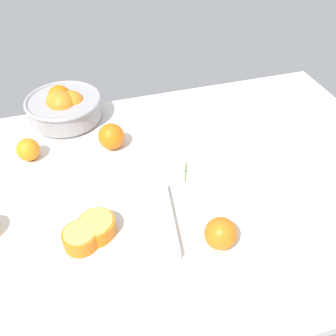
% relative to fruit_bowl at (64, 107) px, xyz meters
% --- Properties ---
extents(ground_plane, '(1.39, 0.92, 0.03)m').
position_rel_fruit_bowl_xyz_m(ground_plane, '(0.23, -0.39, -0.07)').
color(ground_plane, silver).
extents(fruit_bowl, '(0.24, 0.24, 0.11)m').
position_rel_fruit_bowl_xyz_m(fruit_bowl, '(0.00, 0.00, 0.00)').
color(fruit_bowl, '#99999E').
rests_on(fruit_bowl, ground_plane).
extents(juice_glass, '(0.08, 0.08, 0.11)m').
position_rel_fruit_bowl_xyz_m(juice_glass, '(0.35, -0.72, 0.00)').
color(juice_glass, white).
rests_on(juice_glass, ground_plane).
extents(cutting_board, '(0.34, 0.26, 0.02)m').
position_rel_fruit_bowl_xyz_m(cutting_board, '(0.05, -0.49, -0.04)').
color(cutting_board, beige).
rests_on(cutting_board, ground_plane).
extents(orange_half_0, '(0.07, 0.07, 0.04)m').
position_rel_fruit_bowl_xyz_m(orange_half_0, '(0.02, -0.52, -0.01)').
color(orange_half_0, orange).
rests_on(orange_half_0, cutting_board).
extents(orange_half_1, '(0.08, 0.08, 0.04)m').
position_rel_fruit_bowl_xyz_m(orange_half_1, '(0.02, -0.51, -0.01)').
color(orange_half_1, orange).
rests_on(orange_half_1, cutting_board).
extents(orange_half_2, '(0.08, 0.08, 0.04)m').
position_rel_fruit_bowl_xyz_m(orange_half_2, '(-0.02, -0.53, -0.01)').
color(orange_half_2, orange).
rests_on(orange_half_2, cutting_board).
extents(loose_orange_0, '(0.07, 0.07, 0.07)m').
position_rel_fruit_bowl_xyz_m(loose_orange_0, '(0.28, -0.60, -0.01)').
color(loose_orange_0, orange).
rests_on(loose_orange_0, ground_plane).
extents(loose_orange_3, '(0.08, 0.08, 0.08)m').
position_rel_fruit_bowl_xyz_m(loose_orange_3, '(0.12, -0.18, -0.01)').
color(loose_orange_3, orange).
rests_on(loose_orange_3, ground_plane).
extents(loose_orange_4, '(0.06, 0.06, 0.06)m').
position_rel_fruit_bowl_xyz_m(loose_orange_4, '(-0.12, -0.17, -0.02)').
color(loose_orange_4, orange).
rests_on(loose_orange_4, ground_plane).
extents(spoon, '(0.14, 0.05, 0.01)m').
position_rel_fruit_bowl_xyz_m(spoon, '(0.62, -0.45, -0.05)').
color(spoon, silver).
rests_on(spoon, ground_plane).
extents(herb_sprig_0, '(0.03, 0.08, 0.01)m').
position_rel_fruit_bowl_xyz_m(herb_sprig_0, '(0.29, -0.35, -0.05)').
color(herb_sprig_0, '#4C6C33').
rests_on(herb_sprig_0, ground_plane).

